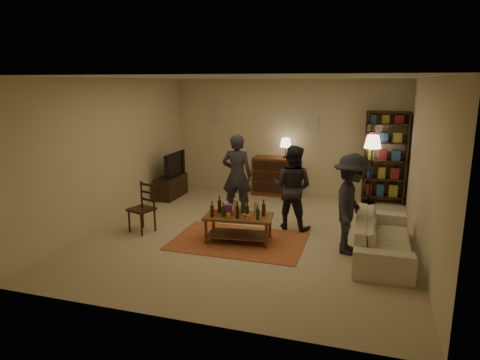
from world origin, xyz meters
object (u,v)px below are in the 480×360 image
at_px(tv_stand, 171,181).
at_px(dining_chair, 144,206).
at_px(person_by_sofa, 351,204).
at_px(floor_lamp, 373,146).
at_px(coffee_table, 238,218).
at_px(person_right, 292,187).
at_px(dresser, 275,175).
at_px(bookshelf, 385,157).
at_px(sofa, 383,237).
at_px(person_left, 237,175).

bearing_deg(tv_stand, dining_chair, -75.85).
bearing_deg(tv_stand, person_by_sofa, -28.00).
xyz_separation_m(dining_chair, floor_lamp, (3.85, 3.05, 0.81)).
relative_size(coffee_table, dining_chair, 1.31).
relative_size(person_right, person_by_sofa, 0.97).
distance_m(dresser, bookshelf, 2.50).
bearing_deg(dining_chair, floor_lamp, 56.57).
xyz_separation_m(bookshelf, person_right, (-1.62, -2.30, -0.27)).
relative_size(coffee_table, sofa, 0.57).
distance_m(dining_chair, person_by_sofa, 3.59).
bearing_deg(tv_stand, person_left, -24.93).
distance_m(dining_chair, dresser, 3.59).
relative_size(coffee_table, dresser, 0.87).
bearing_deg(floor_lamp, coffee_table, -124.17).
height_order(dining_chair, person_by_sofa, person_by_sofa).
bearing_deg(floor_lamp, person_right, -122.51).
bearing_deg(floor_lamp, dining_chair, -141.54).
bearing_deg(dresser, person_by_sofa, -58.74).
distance_m(floor_lamp, sofa, 3.15).
relative_size(floor_lamp, person_left, 0.92).
height_order(floor_lamp, person_right, person_right).
height_order(coffee_table, person_left, person_left).
bearing_deg(person_by_sofa, person_right, 56.89).
height_order(dresser, person_left, person_left).
height_order(tv_stand, dresser, dresser).
bearing_deg(tv_stand, bookshelf, 11.80).
height_order(coffee_table, tv_stand, tv_stand).
bearing_deg(person_by_sofa, coffee_table, 98.08).
distance_m(tv_stand, dresser, 2.43).
distance_m(person_right, person_by_sofa, 1.39).
relative_size(coffee_table, person_by_sofa, 0.75).
height_order(dresser, person_right, person_right).
bearing_deg(person_left, person_right, 155.60).
bearing_deg(person_right, sofa, 162.83).
bearing_deg(person_right, dining_chair, 32.62).
bearing_deg(floor_lamp, bookshelf, 34.29).
relative_size(tv_stand, sofa, 0.51).
height_order(coffee_table, person_right, person_right).
height_order(dining_chair, sofa, dining_chair).
bearing_deg(person_left, bookshelf, -150.38).
distance_m(person_left, person_by_sofa, 2.63).
xyz_separation_m(tv_stand, person_right, (3.07, -1.32, 0.38)).
relative_size(tv_stand, bookshelf, 0.52).
xyz_separation_m(dresser, person_left, (-0.37, -1.79, 0.35)).
bearing_deg(person_left, dining_chair, 42.87).
distance_m(dining_chair, floor_lamp, 4.98).
bearing_deg(person_by_sofa, dresser, 37.52).
distance_m(coffee_table, person_left, 1.52).
distance_m(coffee_table, floor_lamp, 3.79).
xyz_separation_m(coffee_table, dresser, (-0.09, 3.17, 0.07)).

